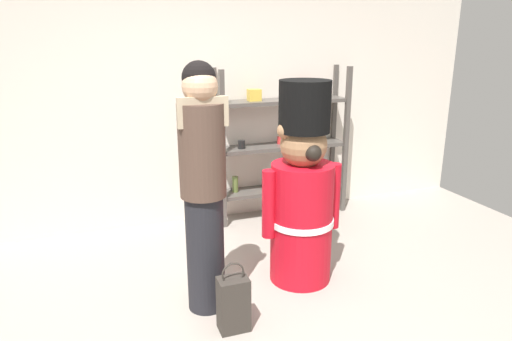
{
  "coord_description": "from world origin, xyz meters",
  "views": [
    {
      "loc": [
        -1.12,
        -2.56,
        1.95
      ],
      "look_at": [
        -0.02,
        0.5,
        1.0
      ],
      "focal_mm": 32.36,
      "sensor_mm": 36.0,
      "label": 1
    }
  ],
  "objects": [
    {
      "name": "back_wall",
      "position": [
        0.0,
        2.2,
        1.3
      ],
      "size": [
        6.4,
        0.12,
        2.6
      ],
      "primitive_type": "cube",
      "color": "silver",
      "rests_on": "ground_plane"
    },
    {
      "name": "person_shopper",
      "position": [
        -0.43,
        0.43,
        0.97
      ],
      "size": [
        0.34,
        0.32,
        1.8
      ],
      "color": "black",
      "rests_on": "ground_plane"
    },
    {
      "name": "merchandise_shelf",
      "position": [
        0.82,
        1.98,
        0.8
      ],
      "size": [
        1.47,
        0.35,
        1.64
      ],
      "color": "#4C4742",
      "rests_on": "ground_plane"
    },
    {
      "name": "ground_plane",
      "position": [
        0.0,
        0.0,
        0.0
      ],
      "size": [
        6.4,
        6.4,
        0.0
      ],
      "primitive_type": "plane",
      "color": "#9E9389"
    },
    {
      "name": "teddy_bear_guard",
      "position": [
        0.4,
        0.57,
        0.74
      ],
      "size": [
        0.68,
        0.52,
        1.64
      ],
      "color": "red",
      "rests_on": "ground_plane"
    },
    {
      "name": "shopping_bag",
      "position": [
        -0.33,
        0.09,
        0.2
      ],
      "size": [
        0.21,
        0.15,
        0.51
      ],
      "color": "#332D28",
      "rests_on": "ground_plane"
    }
  ]
}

